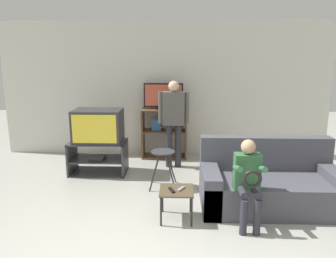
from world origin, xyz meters
TOP-DOWN VIEW (x-y plane):
  - wall_back at (0.00, 3.81)m, footprint 6.40×0.06m
  - tv_stand at (-1.08, 2.65)m, footprint 0.94×0.54m
  - television_main at (-1.06, 2.66)m, footprint 0.79×0.54m
  - media_shelf at (-0.01, 3.56)m, footprint 0.86×0.37m
  - television_flat at (-0.02, 3.57)m, footprint 0.74×0.20m
  - folding_stool at (0.04, 2.06)m, footprint 0.41×0.40m
  - snack_table at (0.26, 1.07)m, footprint 0.41×0.41m
  - remote_control_black at (0.20, 1.04)m, footprint 0.09×0.15m
  - remote_control_white at (0.31, 1.08)m, footprint 0.10×0.14m
  - couch at (1.48, 1.49)m, footprint 1.79×0.92m
  - person_standing_adult at (0.18, 3.01)m, footprint 0.53×0.20m
  - person_seated_child at (1.08, 0.96)m, footprint 0.33×0.43m

SIDE VIEW (x-z plane):
  - tv_stand at x=-1.08m, z-range 0.00..0.54m
  - couch at x=1.48m, z-range -0.15..0.72m
  - snack_table at x=0.26m, z-range 0.14..0.52m
  - remote_control_black at x=0.20m, z-range 0.38..0.40m
  - remote_control_white at x=0.31m, z-range 0.38..0.40m
  - folding_stool at x=0.04m, z-range 0.18..0.75m
  - media_shelf at x=-0.01m, z-range 0.01..0.96m
  - person_seated_child at x=1.08m, z-range 0.09..1.11m
  - television_main at x=-1.06m, z-range 0.55..1.09m
  - person_standing_adult at x=0.18m, z-range 0.16..1.69m
  - television_flat at x=-0.02m, z-range 0.94..1.43m
  - wall_back at x=0.00m, z-range 0.00..2.60m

